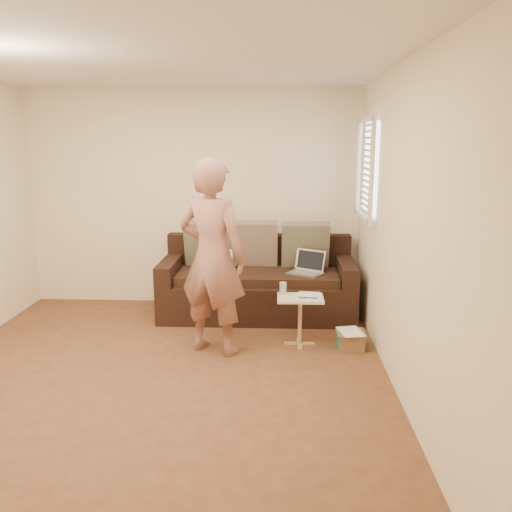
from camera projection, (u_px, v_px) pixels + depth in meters
name	position (u px, v px, depth m)	size (l,w,h in m)	color
floor	(155.00, 381.00, 4.44)	(4.50, 4.50, 0.00)	#55301F
ceiling	(140.00, 56.00, 3.87)	(4.50, 4.50, 0.00)	white
wall_back	(193.00, 198.00, 6.35)	(4.00, 4.00, 0.00)	beige
wall_front	(0.00, 329.00, 1.96)	(4.00, 4.00, 0.00)	beige
wall_right	(402.00, 231.00, 4.07)	(4.50, 4.50, 0.00)	beige
window_blinds	(367.00, 169.00, 5.45)	(0.12, 0.88, 1.08)	white
sofa	(258.00, 279.00, 6.04)	(2.20, 0.95, 0.85)	black
pillow_left	(208.00, 244.00, 6.22)	(0.55, 0.14, 0.55)	#5B5C43
pillow_mid	(254.00, 244.00, 6.20)	(0.55, 0.14, 0.55)	#7A6357
pillow_right	(305.00, 245.00, 6.13)	(0.55, 0.14, 0.55)	#5B5C43
laptop_silver	(305.00, 274.00, 5.88)	(0.36, 0.26, 0.24)	#B7BABC
laptop_white	(222.00, 273.00, 5.92)	(0.33, 0.24, 0.24)	white
person	(212.00, 257.00, 4.87)	(0.68, 0.46, 1.85)	#A05857
side_table	(300.00, 321.00, 5.18)	(0.45, 0.31, 0.49)	silver
drinking_glass	(283.00, 288.00, 5.20)	(0.07, 0.07, 0.12)	silver
scissors	(308.00, 298.00, 5.06)	(0.18, 0.10, 0.02)	silver
paper_on_table	(308.00, 296.00, 5.14)	(0.21, 0.30, 0.00)	white
striped_box	(350.00, 340.00, 5.12)	(0.27, 0.27, 0.17)	#DD4221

